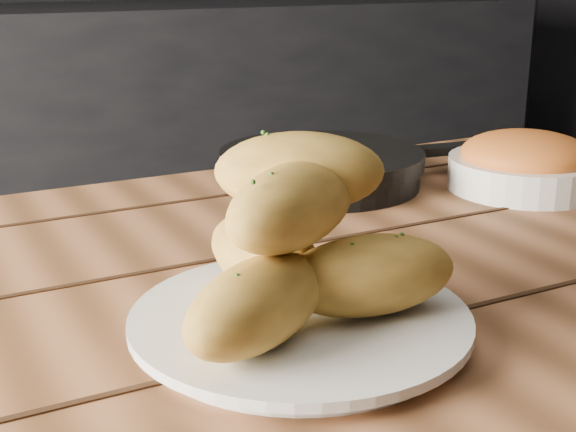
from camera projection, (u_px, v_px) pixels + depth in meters
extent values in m
cube|color=black|center=(114.00, 155.00, 2.48)|extent=(2.80, 0.60, 0.90)
cube|color=#9A5F39|center=(299.00, 310.00, 0.71)|extent=(1.37, 0.86, 0.04)
cylinder|color=brown|center=(530.00, 362.00, 1.40)|extent=(0.07, 0.07, 0.71)
cylinder|color=white|center=(300.00, 327.00, 0.61)|extent=(0.24, 0.24, 0.01)
cylinder|color=white|center=(300.00, 318.00, 0.61)|extent=(0.26, 0.26, 0.01)
ellipsoid|color=gold|center=(258.00, 304.00, 0.55)|extent=(0.16, 0.13, 0.06)
ellipsoid|color=gold|center=(369.00, 275.00, 0.60)|extent=(0.15, 0.09, 0.06)
ellipsoid|color=gold|center=(265.00, 255.00, 0.64)|extent=(0.08, 0.14, 0.06)
ellipsoid|color=gold|center=(292.00, 206.00, 0.57)|extent=(0.15, 0.13, 0.06)
ellipsoid|color=gold|center=(299.00, 172.00, 0.61)|extent=(0.14, 0.12, 0.06)
cylinder|color=black|center=(321.00, 174.00, 1.02)|extent=(0.25, 0.25, 0.03)
cylinder|color=black|center=(322.00, 158.00, 1.02)|extent=(0.26, 0.26, 0.02)
cube|color=black|center=(454.00, 148.00, 1.08)|extent=(0.14, 0.04, 0.01)
cylinder|color=white|center=(525.00, 174.00, 1.00)|extent=(0.19, 0.19, 0.04)
ellipsoid|color=orange|center=(527.00, 154.00, 0.99)|extent=(0.16, 0.16, 0.06)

